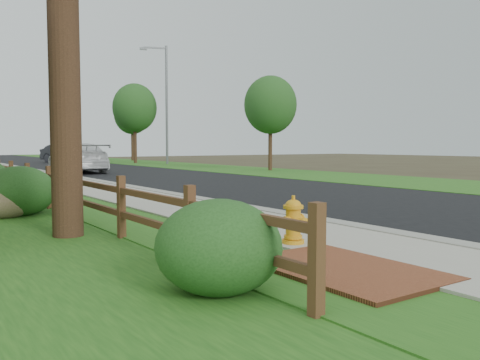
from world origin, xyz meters
TOP-DOWN VIEW (x-y plane):
  - ground at (0.00, 0.00)m, footprint 120.00×120.00m
  - road at (4.60, 35.00)m, footprint 8.00×90.00m
  - curb at (0.40, 35.00)m, footprint 0.40×90.00m
  - wet_gutter at (0.75, 35.00)m, footprint 0.50×90.00m
  - verge_far at (11.50, 35.00)m, footprint 6.00×90.00m
  - brick_patch at (-2.20, -1.00)m, footprint 1.60×2.40m
  - ranch_fence at (-3.60, 6.40)m, footprint 0.12×16.92m
  - fire_hydrant at (-1.70, 0.55)m, footprint 0.49×0.40m
  - white_suv at (2.06, 24.00)m, footprint 2.45×5.80m
  - dark_car_mid at (7.20, 39.44)m, footprint 3.29×4.86m
  - dark_car_far at (6.05, 40.95)m, footprint 3.61×5.27m
  - streetlight at (11.83, 32.70)m, footprint 2.15×0.95m
  - boulder at (-4.78, 6.55)m, footprint 1.36×1.19m
  - shrub_a at (-3.90, -0.79)m, footprint 1.78×1.78m
  - shrub_c at (-4.44, 6.84)m, footprint 1.60×1.60m
  - tree_near_right at (12.52, 19.43)m, footprint 3.25×3.25m
  - tree_mid_right at (10.54, 35.82)m, footprint 3.78×3.78m
  - tree_far_right at (13.00, 42.34)m, footprint 3.55×3.55m

SIDE VIEW (x-z plane):
  - ground at x=0.00m, z-range 0.00..0.00m
  - road at x=4.60m, z-range 0.00..0.02m
  - verge_far at x=11.50m, z-range 0.00..0.04m
  - wet_gutter at x=0.75m, z-range 0.02..0.02m
  - brick_patch at x=-2.20m, z-range 0.00..0.11m
  - curb at x=0.40m, z-range 0.00..0.12m
  - boulder at x=-4.78m, z-range 0.00..0.75m
  - fire_hydrant at x=-1.70m, z-range 0.07..0.81m
  - shrub_a at x=-3.90m, z-range 0.00..1.04m
  - shrub_c at x=-4.44m, z-range 0.00..1.14m
  - ranch_fence at x=-3.60m, z-range 0.07..1.17m
  - dark_car_mid at x=7.20m, z-range 0.02..1.56m
  - dark_car_far at x=6.05m, z-range 0.02..1.66m
  - white_suv at x=2.06m, z-range 0.02..1.69m
  - tree_near_right at x=12.52m, z-range 1.12..6.97m
  - tree_far_right at x=13.00m, z-range 1.31..7.86m
  - tree_mid_right at x=10.54m, z-range 1.33..8.18m
  - streetlight at x=11.83m, z-range 0.64..10.31m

